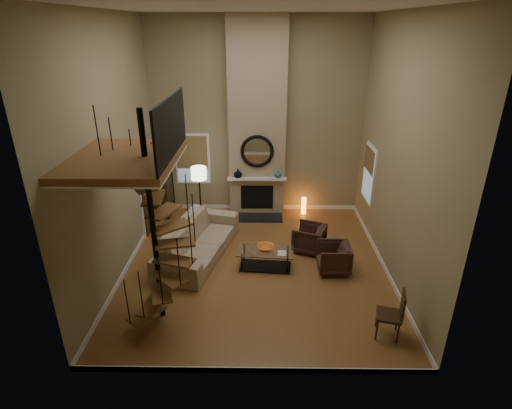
{
  "coord_description": "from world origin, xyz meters",
  "views": [
    {
      "loc": [
        0.11,
        -8.18,
        5.2
      ],
      "look_at": [
        0.0,
        0.4,
        1.4
      ],
      "focal_mm": 28.47,
      "sensor_mm": 36.0,
      "label": 1
    }
  ],
  "objects_px": {
    "sofa": "(198,240)",
    "coffee_table": "(265,257)",
    "side_chair": "(394,312)",
    "armchair_far": "(337,257)",
    "hutch": "(163,184)",
    "floor_lamp": "(199,178)",
    "armchair_near": "(312,238)",
    "accent_lamp": "(304,206)"
  },
  "relations": [
    {
      "from": "coffee_table",
      "to": "accent_lamp",
      "type": "distance_m",
      "value": 3.22
    },
    {
      "from": "armchair_near",
      "to": "floor_lamp",
      "type": "bearing_deg",
      "value": -94.0
    },
    {
      "from": "accent_lamp",
      "to": "side_chair",
      "type": "height_order",
      "value": "side_chair"
    },
    {
      "from": "floor_lamp",
      "to": "accent_lamp",
      "type": "bearing_deg",
      "value": 15.23
    },
    {
      "from": "armchair_far",
      "to": "accent_lamp",
      "type": "xyz_separation_m",
      "value": [
        -0.45,
        3.13,
        -0.1
      ]
    },
    {
      "from": "armchair_far",
      "to": "coffee_table",
      "type": "xyz_separation_m",
      "value": [
        -1.63,
        0.13,
        -0.07
      ]
    },
    {
      "from": "armchair_far",
      "to": "sofa",
      "type": "bearing_deg",
      "value": -101.93
    },
    {
      "from": "sofa",
      "to": "side_chair",
      "type": "relative_size",
      "value": 3.15
    },
    {
      "from": "sofa",
      "to": "armchair_near",
      "type": "height_order",
      "value": "sofa"
    },
    {
      "from": "armchair_near",
      "to": "floor_lamp",
      "type": "xyz_separation_m",
      "value": [
        -2.95,
        1.42,
        1.06
      ]
    },
    {
      "from": "coffee_table",
      "to": "armchair_far",
      "type": "bearing_deg",
      "value": -4.58
    },
    {
      "from": "hutch",
      "to": "accent_lamp",
      "type": "xyz_separation_m",
      "value": [
        4.14,
        0.1,
        -0.7
      ]
    },
    {
      "from": "floor_lamp",
      "to": "accent_lamp",
      "type": "relative_size",
      "value": 3.44
    },
    {
      "from": "armchair_far",
      "to": "side_chair",
      "type": "bearing_deg",
      "value": 17.45
    },
    {
      "from": "floor_lamp",
      "to": "accent_lamp",
      "type": "height_order",
      "value": "floor_lamp"
    },
    {
      "from": "armchair_far",
      "to": "side_chair",
      "type": "xyz_separation_m",
      "value": [
        0.65,
        -2.13,
        0.17
      ]
    },
    {
      "from": "coffee_table",
      "to": "hutch",
      "type": "bearing_deg",
      "value": 135.63
    },
    {
      "from": "sofa",
      "to": "coffee_table",
      "type": "xyz_separation_m",
      "value": [
        1.64,
        -0.58,
        -0.11
      ]
    },
    {
      "from": "hutch",
      "to": "floor_lamp",
      "type": "height_order",
      "value": "hutch"
    },
    {
      "from": "sofa",
      "to": "floor_lamp",
      "type": "height_order",
      "value": "floor_lamp"
    },
    {
      "from": "sofa",
      "to": "coffee_table",
      "type": "relative_size",
      "value": 2.21
    },
    {
      "from": "sofa",
      "to": "armchair_far",
      "type": "bearing_deg",
      "value": -88.39
    },
    {
      "from": "armchair_near",
      "to": "sofa",
      "type": "bearing_deg",
      "value": -64.47
    },
    {
      "from": "sofa",
      "to": "coffee_table",
      "type": "height_order",
      "value": "sofa"
    },
    {
      "from": "sofa",
      "to": "armchair_far",
      "type": "relative_size",
      "value": 4.07
    },
    {
      "from": "armchair_near",
      "to": "coffee_table",
      "type": "xyz_separation_m",
      "value": [
        -1.16,
        -0.77,
        -0.07
      ]
    },
    {
      "from": "accent_lamp",
      "to": "hutch",
      "type": "bearing_deg",
      "value": -178.61
    },
    {
      "from": "armchair_near",
      "to": "side_chair",
      "type": "xyz_separation_m",
      "value": [
        1.12,
        -3.03,
        0.17
      ]
    },
    {
      "from": "floor_lamp",
      "to": "armchair_far",
      "type": "bearing_deg",
      "value": -34.24
    },
    {
      "from": "coffee_table",
      "to": "sofa",
      "type": "bearing_deg",
      "value": 160.39
    },
    {
      "from": "armchair_near",
      "to": "accent_lamp",
      "type": "bearing_deg",
      "value": -158.61
    },
    {
      "from": "armchair_far",
      "to": "floor_lamp",
      "type": "xyz_separation_m",
      "value": [
        -3.41,
        2.32,
        1.06
      ]
    },
    {
      "from": "hutch",
      "to": "side_chair",
      "type": "height_order",
      "value": "hutch"
    },
    {
      "from": "accent_lamp",
      "to": "side_chair",
      "type": "bearing_deg",
      "value": -78.17
    },
    {
      "from": "accent_lamp",
      "to": "side_chair",
      "type": "distance_m",
      "value": 5.38
    },
    {
      "from": "armchair_far",
      "to": "floor_lamp",
      "type": "bearing_deg",
      "value": -123.82
    },
    {
      "from": "armchair_far",
      "to": "floor_lamp",
      "type": "height_order",
      "value": "floor_lamp"
    },
    {
      "from": "armchair_near",
      "to": "accent_lamp",
      "type": "xyz_separation_m",
      "value": [
        0.02,
        2.23,
        -0.1
      ]
    },
    {
      "from": "hutch",
      "to": "floor_lamp",
      "type": "bearing_deg",
      "value": -30.97
    },
    {
      "from": "armchair_near",
      "to": "accent_lamp",
      "type": "distance_m",
      "value": 2.23
    },
    {
      "from": "sofa",
      "to": "side_chair",
      "type": "bearing_deg",
      "value": -112.03
    },
    {
      "from": "sofa",
      "to": "floor_lamp",
      "type": "distance_m",
      "value": 1.91
    }
  ]
}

